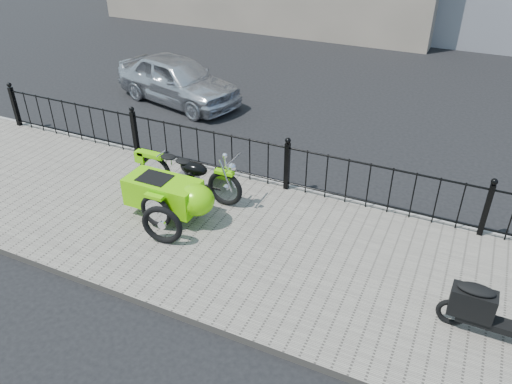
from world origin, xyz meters
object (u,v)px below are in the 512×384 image
at_px(scooter, 492,312).
at_px(sedan_car, 178,80).
at_px(spare_tire, 162,225).
at_px(motorcycle_sidecar, 177,191).

relative_size(scooter, sedan_car, 0.41).
distance_m(scooter, spare_tire, 4.90).
height_order(scooter, sedan_car, sedan_car).
bearing_deg(sedan_car, motorcycle_sidecar, -133.71).
distance_m(motorcycle_sidecar, sedan_car, 5.69).
height_order(scooter, spare_tire, scooter).
bearing_deg(spare_tire, sedan_car, 120.32).
relative_size(motorcycle_sidecar, scooter, 1.51).
bearing_deg(scooter, sedan_car, 146.12).
xyz_separation_m(motorcycle_sidecar, scooter, (5.15, -0.70, -0.08)).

